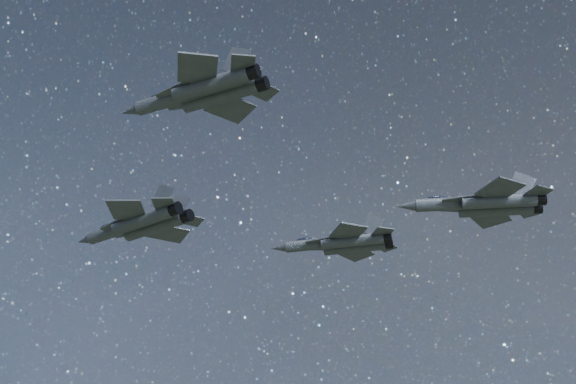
% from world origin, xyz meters
% --- Properties ---
extents(jet_lead, '(20.17, 13.96, 5.07)m').
position_xyz_m(jet_lead, '(-20.98, -1.91, 159.41)').
color(jet_lead, '#32373E').
extents(jet_left, '(17.74, 12.26, 4.45)m').
position_xyz_m(jet_left, '(2.07, 12.55, 158.77)').
color(jet_left, '#32373E').
extents(jet_right, '(16.16, 11.52, 4.12)m').
position_xyz_m(jet_right, '(0.31, -23.38, 158.93)').
color(jet_right, '#32373E').
extents(jet_slot, '(18.17, 12.25, 4.58)m').
position_xyz_m(jet_slot, '(21.57, 7.49, 158.10)').
color(jet_slot, '#32373E').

